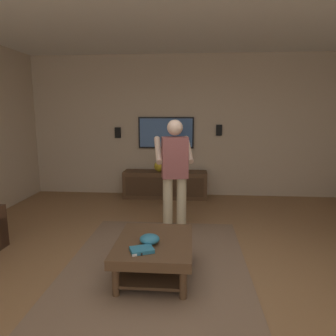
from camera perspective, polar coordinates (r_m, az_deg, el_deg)
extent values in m
plane|color=olive|center=(3.56, 1.41, -18.98)|extent=(8.05, 8.05, 0.00)
cube|color=#C6B299|center=(6.52, 3.11, 7.66)|extent=(0.10, 6.62, 2.90)
cube|color=#7A604C|center=(3.72, -2.09, -17.52)|extent=(2.78, 2.06, 0.01)
cube|color=#513823|center=(3.39, -2.53, -13.94)|extent=(1.00, 0.80, 0.10)
cylinder|color=#513823|center=(3.83, 3.19, -14.25)|extent=(0.07, 0.07, 0.30)
cylinder|color=#513823|center=(3.90, -6.54, -13.87)|extent=(0.07, 0.07, 0.30)
cylinder|color=#513823|center=(3.09, 2.79, -20.70)|extent=(0.07, 0.07, 0.30)
cylinder|color=#513823|center=(3.17, -9.61, -19.99)|extent=(0.07, 0.07, 0.30)
cube|color=#452F1E|center=(3.50, -2.49, -17.67)|extent=(0.88, 0.68, 0.03)
cube|color=#513823|center=(6.37, -0.52, -3.05)|extent=(0.44, 1.70, 0.55)
cube|color=#412C1C|center=(6.16, -0.71, -3.53)|extent=(0.01, 1.56, 0.39)
cube|color=black|center=(6.46, -0.35, 6.53)|extent=(0.05, 1.15, 0.65)
cube|color=#4066A6|center=(6.43, -0.37, 6.51)|extent=(0.01, 1.09, 0.59)
cylinder|color=#C6B793|center=(4.52, 2.49, -6.86)|extent=(0.14, 0.14, 0.82)
cylinder|color=#C6B793|center=(4.50, -0.05, -6.95)|extent=(0.14, 0.14, 0.82)
cube|color=#8C4C4C|center=(4.35, 1.26, 1.93)|extent=(0.28, 0.40, 0.58)
sphere|color=beige|center=(4.31, 1.28, 7.46)|extent=(0.22, 0.22, 0.22)
cylinder|color=beige|center=(4.55, 3.71, 3.42)|extent=(0.49, 0.18, 0.37)
cylinder|color=beige|center=(4.50, -1.83, 3.35)|extent=(0.49, 0.18, 0.37)
cube|color=white|center=(4.73, 0.64, 2.47)|extent=(0.05, 0.06, 0.16)
ellipsoid|color=teal|center=(3.28, -3.41, -12.94)|extent=(0.21, 0.21, 0.09)
cube|color=white|center=(3.10, -6.34, -15.14)|extent=(0.16, 0.09, 0.02)
cube|color=black|center=(3.11, -4.50, -15.01)|extent=(0.16, 0.09, 0.02)
cube|color=teal|center=(3.12, -4.86, -14.80)|extent=(0.23, 0.26, 0.04)
sphere|color=gold|center=(6.28, -1.58, 0.33)|extent=(0.22, 0.22, 0.22)
cube|color=black|center=(6.46, 9.39, 6.92)|extent=(0.06, 0.12, 0.22)
cube|color=black|center=(6.63, -9.23, 6.44)|extent=(0.06, 0.12, 0.22)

